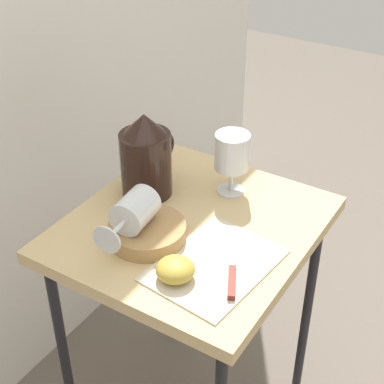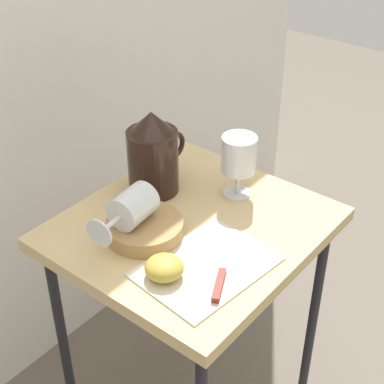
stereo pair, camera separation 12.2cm
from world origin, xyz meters
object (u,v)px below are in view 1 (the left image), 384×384
(pitcher, at_px, (146,162))
(basket_tray, at_px, (147,232))
(apple_half_left, at_px, (175,269))
(knife, at_px, (232,272))
(wine_glass_tipped_near, at_px, (134,211))
(table, at_px, (192,247))
(wine_glass_upright, at_px, (232,155))

(pitcher, bearing_deg, basket_tray, -144.60)
(pitcher, distance_m, apple_half_left, 0.31)
(apple_half_left, relative_size, knife, 0.39)
(pitcher, xyz_separation_m, wine_glass_tipped_near, (-0.16, -0.08, -0.01))
(table, relative_size, apple_half_left, 8.94)
(table, bearing_deg, wine_glass_upright, -3.89)
(table, relative_size, wine_glass_tipped_near, 4.21)
(basket_tray, relative_size, apple_half_left, 2.16)
(wine_glass_tipped_near, xyz_separation_m, apple_half_left, (-0.06, -0.14, -0.05))
(basket_tray, xyz_separation_m, wine_glass_tipped_near, (-0.02, 0.02, 0.05))
(table, xyz_separation_m, apple_half_left, (-0.17, -0.07, 0.09))
(wine_glass_upright, height_order, apple_half_left, wine_glass_upright)
(wine_glass_tipped_near, bearing_deg, knife, -87.97)
(wine_glass_upright, relative_size, wine_glass_tipped_near, 0.93)
(table, bearing_deg, basket_tray, 152.32)
(table, xyz_separation_m, wine_glass_upright, (0.15, -0.01, 0.16))
(basket_tray, relative_size, knife, 0.85)
(basket_tray, distance_m, wine_glass_tipped_near, 0.06)
(basket_tray, height_order, wine_glass_tipped_near, wine_glass_tipped_near)
(basket_tray, height_order, pitcher, pitcher)
(table, xyz_separation_m, knife, (-0.10, -0.15, 0.08))
(pitcher, distance_m, wine_glass_tipped_near, 0.18)
(basket_tray, relative_size, pitcher, 0.81)
(apple_half_left, bearing_deg, basket_tray, 58.17)
(pitcher, relative_size, wine_glass_tipped_near, 1.26)
(basket_tray, height_order, knife, basket_tray)
(pitcher, relative_size, apple_half_left, 2.68)
(pitcher, height_order, wine_glass_tipped_near, pitcher)
(pitcher, bearing_deg, knife, -116.15)
(pitcher, relative_size, wine_glass_upright, 1.35)
(pitcher, height_order, wine_glass_upright, pitcher)
(wine_glass_upright, bearing_deg, wine_glass_tipped_near, 163.34)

